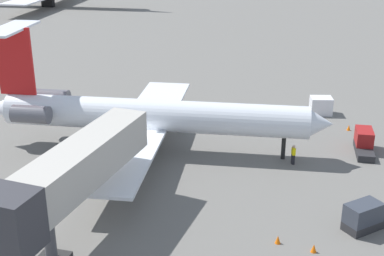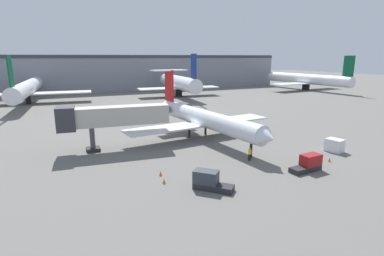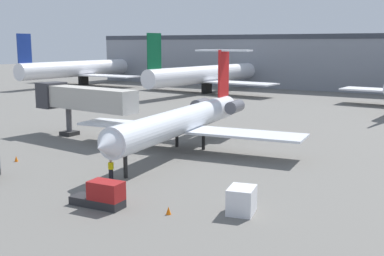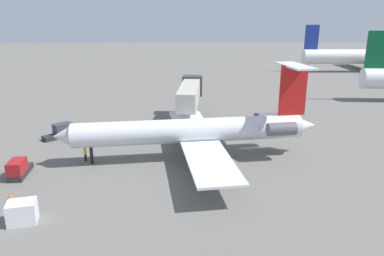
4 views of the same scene
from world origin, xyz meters
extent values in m
cube|color=#66635E|center=(0.00, 0.00, -0.05)|extent=(400.00, 400.00, 0.10)
cylinder|color=silver|center=(1.40, -0.62, 3.35)|extent=(5.81, 26.23, 2.73)
cone|color=silver|center=(3.05, -14.37, 3.35)|extent=(2.83, 2.49, 2.59)
cone|color=silver|center=(-0.26, 13.22, 3.35)|extent=(2.61, 2.86, 2.32)
cube|color=silver|center=(7.99, 1.17, 2.29)|extent=(12.31, 5.78, 0.24)
cube|color=silver|center=(-5.42, -0.43, 2.29)|extent=(12.31, 5.78, 0.24)
cylinder|color=#595960|center=(2.46, 9.62, 3.75)|extent=(1.87, 3.36, 1.50)
cylinder|color=#595960|center=(-2.04, 9.08, 3.75)|extent=(1.87, 3.36, 1.50)
cube|color=red|center=(-0.03, 11.34, 7.64)|extent=(0.62, 3.21, 5.84)
cube|color=silver|center=(-0.03, 11.34, 10.46)|extent=(7.04, 3.19, 0.20)
cylinder|color=black|center=(2.72, -11.59, 1.00)|extent=(0.36, 0.36, 1.99)
cylinder|color=black|center=(2.75, 1.55, 1.00)|extent=(0.36, 0.36, 1.99)
cylinder|color=black|center=(-0.42, 1.17, 1.00)|extent=(0.36, 0.36, 1.99)
cube|color=#B7B2A8|center=(-12.17, -0.32, 4.85)|extent=(14.52, 3.96, 2.60)
cube|color=#333338|center=(-18.91, 0.33, 4.85)|extent=(2.70, 3.42, 3.20)
cylinder|color=#4C4C51|center=(-15.74, 0.02, 1.78)|extent=(0.70, 0.70, 3.55)
cube|color=#262626|center=(-15.74, 0.02, 0.25)|extent=(1.80, 1.80, 0.50)
cube|color=black|center=(1.88, -12.50, 0.42)|extent=(0.38, 0.34, 0.85)
cube|color=yellow|center=(1.88, -12.50, 1.15)|extent=(0.47, 0.38, 0.60)
sphere|color=tan|center=(1.88, -12.50, 1.57)|extent=(0.24, 0.24, 0.24)
cube|color=#262628|center=(5.60, -18.28, 0.30)|extent=(4.10, 1.71, 0.60)
cube|color=maroon|center=(6.40, -18.21, 1.25)|extent=(2.50, 1.58, 1.30)
cube|color=silver|center=(14.90, -14.24, 0.90)|extent=(2.15, 2.50, 1.79)
cone|color=orange|center=(-10.08, -12.59, 0.28)|extent=(0.36, 0.36, 0.55)
cone|color=orange|center=(10.85, -17.06, 0.28)|extent=(0.36, 0.36, 0.55)
cube|color=gray|center=(0.00, 85.27, 6.79)|extent=(145.96, 25.87, 13.59)
cube|color=#333842|center=(0.00, 72.54, 12.99)|extent=(145.96, 0.60, 1.20)
cylinder|color=white|center=(-67.32, 55.99, 4.52)|extent=(4.93, 42.53, 4.25)
cube|color=navy|center=(-67.63, 36.76, 10.15)|extent=(0.36, 4.00, 7.00)
cube|color=white|center=(-67.32, 55.99, 2.80)|extent=(35.76, 6.57, 0.30)
cube|color=black|center=(-67.32, 55.99, 1.20)|extent=(1.20, 2.80, 2.40)
cylinder|color=white|center=(-26.66, 53.76, 4.37)|extent=(7.49, 40.63, 3.93)
cube|color=#0C5933|center=(-28.27, 35.61, 9.83)|extent=(0.65, 4.01, 7.00)
cube|color=white|center=(-26.66, 53.76, 2.80)|extent=(34.37, 8.98, 0.30)
cube|color=black|center=(-26.66, 53.76, 1.20)|extent=(1.20, 2.80, 2.40)
camera|label=1|loc=(-38.97, -14.67, 19.12)|focal=49.81mm
camera|label=2|loc=(-20.13, -42.97, 12.93)|focal=28.47mm
camera|label=3|loc=(28.33, -42.61, 11.32)|focal=45.19mm
camera|label=4|loc=(41.02, -1.53, 15.69)|focal=34.17mm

